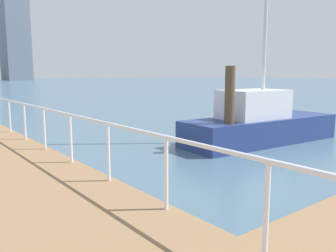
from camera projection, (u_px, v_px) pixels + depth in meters
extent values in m
plane|color=slate|center=(94.00, 133.00, 13.84)|extent=(300.00, 300.00, 0.00)
cylinder|color=white|center=(266.00, 211.00, 3.62)|extent=(0.06, 0.06, 1.05)
cylinder|color=white|center=(166.00, 174.00, 4.95)|extent=(0.06, 0.06, 1.05)
cylinder|color=white|center=(108.00, 152.00, 6.27)|extent=(0.06, 0.06, 1.05)
cylinder|color=white|center=(71.00, 139.00, 7.60)|extent=(0.06, 0.06, 1.05)
cylinder|color=white|center=(44.00, 129.00, 8.93)|extent=(0.06, 0.06, 1.05)
cylinder|color=white|center=(25.00, 122.00, 10.26)|extent=(0.06, 0.06, 1.05)
cylinder|color=white|center=(10.00, 116.00, 11.58)|extent=(0.06, 0.06, 1.05)
cylinder|color=brown|center=(229.00, 110.00, 10.29)|extent=(0.29, 0.29, 2.55)
cube|color=navy|center=(261.00, 130.00, 11.90)|extent=(6.00, 2.20, 0.85)
cube|color=white|center=(253.00, 104.00, 11.53)|extent=(2.30, 1.58, 0.94)
cube|color=slate|center=(15.00, 42.00, 120.54)|extent=(8.44, 14.35, 26.30)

